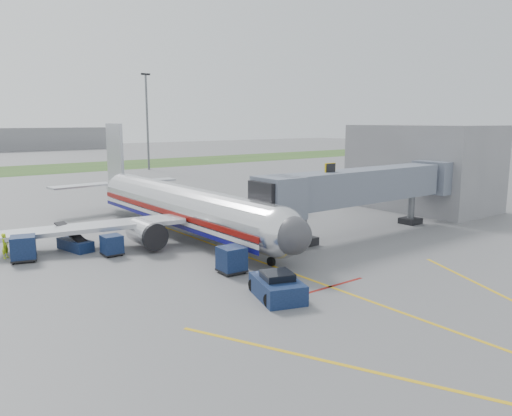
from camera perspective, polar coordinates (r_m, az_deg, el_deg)
ground at (r=35.50m, az=3.80°, el=-7.31°), size 400.00×400.00×0.00m
grass_strip at (r=118.08m, az=-26.37°, el=3.81°), size 300.00×25.00×0.01m
apron_markings at (r=30.63m, az=13.10°, el=-10.40°), size 21.52×50.00×0.01m
airliner at (r=47.12m, az=-8.45°, el=0.22°), size 32.10×35.67×10.25m
jet_bridge at (r=46.98m, az=11.69°, el=2.35°), size 25.30×4.00×6.90m
terminal at (r=63.51m, az=18.50°, el=4.46°), size 10.00×16.00×10.00m
light_mast_right at (r=111.08m, az=-12.33°, el=9.86°), size 2.00×0.44×20.40m
pushback_tug at (r=30.29m, az=2.46°, el=-9.03°), size 3.48×4.43×1.61m
baggage_cart_a at (r=35.00m, az=-2.81°, el=-5.93°), size 1.82×1.82×1.87m
baggage_cart_b at (r=41.71m, az=-25.05°, el=-4.21°), size 2.21×2.21×1.94m
baggage_cart_c at (r=41.06m, az=-16.15°, el=-4.10°), size 1.51×1.51×1.62m
belt_loader at (r=43.76m, az=-19.97°, el=-3.88°), size 2.11×4.39×2.07m
ground_power_cart at (r=43.94m, az=1.16°, el=-3.10°), size 1.72×1.36×1.21m
ramp_worker at (r=43.25m, az=-26.74°, el=-3.87°), size 0.83×0.85×1.97m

